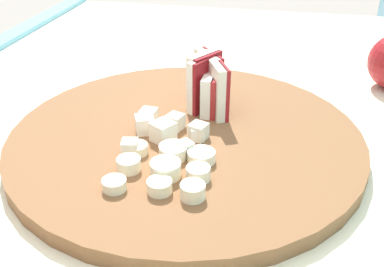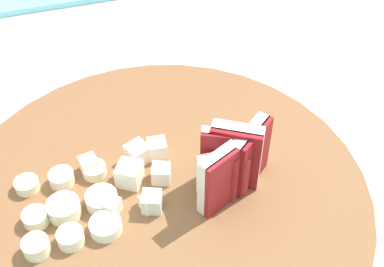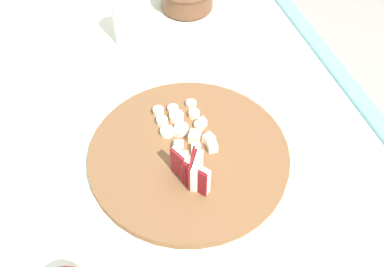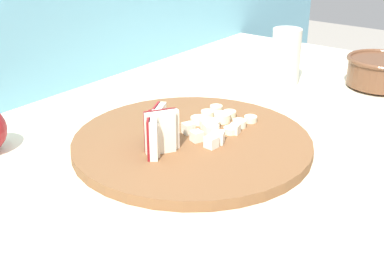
{
  "view_description": "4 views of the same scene",
  "coord_description": "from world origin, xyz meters",
  "px_view_note": "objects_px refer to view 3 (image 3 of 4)",
  "views": [
    {
      "loc": [
        0.36,
        0.12,
        1.14
      ],
      "look_at": [
        -0.07,
        0.03,
        0.89
      ],
      "focal_mm": 42.13,
      "sensor_mm": 36.0,
      "label": 1
    },
    {
      "loc": [
        -0.01,
        0.31,
        1.26
      ],
      "look_at": [
        -0.11,
        -0.0,
        0.93
      ],
      "focal_mm": 47.09,
      "sensor_mm": 36.0,
      "label": 2
    },
    {
      "loc": [
        -0.57,
        0.16,
        1.55
      ],
      "look_at": [
        -0.06,
        0.01,
        0.92
      ],
      "focal_mm": 40.31,
      "sensor_mm": 36.0,
      "label": 3
    },
    {
      "loc": [
        -0.67,
        -0.44,
        1.23
      ],
      "look_at": [
        -0.07,
        0.02,
        0.89
      ],
      "focal_mm": 47.14,
      "sensor_mm": 36.0,
      "label": 4
    }
  ],
  "objects_px": {
    "cutting_board": "(189,154)",
    "banana_slice_rows": "(177,119)",
    "apple_dice_pile": "(195,140)",
    "small_jar": "(126,21)",
    "apple_wedge_fan": "(192,170)"
  },
  "relations": [
    {
      "from": "apple_dice_pile",
      "to": "banana_slice_rows",
      "type": "xyz_separation_m",
      "value": [
        0.07,
        0.02,
        -0.0
      ]
    },
    {
      "from": "cutting_board",
      "to": "banana_slice_rows",
      "type": "xyz_separation_m",
      "value": [
        0.08,
        0.0,
        0.02
      ]
    },
    {
      "from": "banana_slice_rows",
      "to": "small_jar",
      "type": "relative_size",
      "value": 0.77
    },
    {
      "from": "apple_wedge_fan",
      "to": "small_jar",
      "type": "bearing_deg",
      "value": 3.32
    },
    {
      "from": "cutting_board",
      "to": "banana_slice_rows",
      "type": "bearing_deg",
      "value": 0.03
    },
    {
      "from": "apple_dice_pile",
      "to": "banana_slice_rows",
      "type": "bearing_deg",
      "value": 15.94
    },
    {
      "from": "cutting_board",
      "to": "apple_dice_pile",
      "type": "bearing_deg",
      "value": -48.22
    },
    {
      "from": "cutting_board",
      "to": "banana_slice_rows",
      "type": "distance_m",
      "value": 0.08
    },
    {
      "from": "small_jar",
      "to": "banana_slice_rows",
      "type": "bearing_deg",
      "value": -172.7
    },
    {
      "from": "small_jar",
      "to": "cutting_board",
      "type": "bearing_deg",
      "value": -174.21
    },
    {
      "from": "apple_dice_pile",
      "to": "banana_slice_rows",
      "type": "height_order",
      "value": "apple_dice_pile"
    },
    {
      "from": "apple_wedge_fan",
      "to": "small_jar",
      "type": "height_order",
      "value": "small_jar"
    },
    {
      "from": "apple_dice_pile",
      "to": "banana_slice_rows",
      "type": "distance_m",
      "value": 0.07
    },
    {
      "from": "apple_dice_pile",
      "to": "small_jar",
      "type": "xyz_separation_m",
      "value": [
        0.38,
        0.06,
        0.04
      ]
    },
    {
      "from": "apple_dice_pile",
      "to": "cutting_board",
      "type": "bearing_deg",
      "value": 131.78
    }
  ]
}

